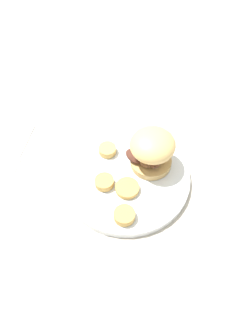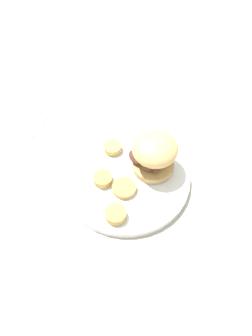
% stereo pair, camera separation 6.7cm
% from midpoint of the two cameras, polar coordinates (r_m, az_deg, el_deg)
% --- Properties ---
extents(ground_plane, '(4.00, 4.00, 0.00)m').
position_cam_midpoint_polar(ground_plane, '(0.71, 2.72, -2.19)').
color(ground_plane, '#B2A899').
extents(dinner_plate, '(0.27, 0.27, 0.02)m').
position_cam_midpoint_polar(dinner_plate, '(0.70, 2.75, -1.75)').
color(dinner_plate, white).
rests_on(dinner_plate, ground_plane).
extents(sandwich, '(0.11, 0.09, 0.09)m').
position_cam_midpoint_polar(sandwich, '(0.67, 7.66, 2.43)').
color(sandwich, tan).
rests_on(sandwich, dinner_plate).
extents(potato_round_0, '(0.04, 0.04, 0.02)m').
position_cam_midpoint_polar(potato_round_0, '(0.63, 1.21, -8.30)').
color(potato_round_0, tan).
rests_on(potato_round_0, dinner_plate).
extents(potato_round_1, '(0.04, 0.04, 0.01)m').
position_cam_midpoint_polar(potato_round_1, '(0.72, 0.29, 3.39)').
color(potato_round_1, tan).
rests_on(potato_round_1, dinner_plate).
extents(potato_round_2, '(0.04, 0.04, 0.02)m').
position_cam_midpoint_polar(potato_round_2, '(0.68, -1.22, -2.10)').
color(potato_round_2, tan).
rests_on(potato_round_2, dinner_plate).
extents(potato_round_3, '(0.05, 0.05, 0.01)m').
position_cam_midpoint_polar(potato_round_3, '(0.67, 2.56, -3.71)').
color(potato_round_3, tan).
rests_on(potato_round_3, dinner_plate).
extents(fork, '(0.07, 0.15, 0.00)m').
position_cam_midpoint_polar(fork, '(0.80, -14.06, 5.11)').
color(fork, silver).
rests_on(fork, ground_plane).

